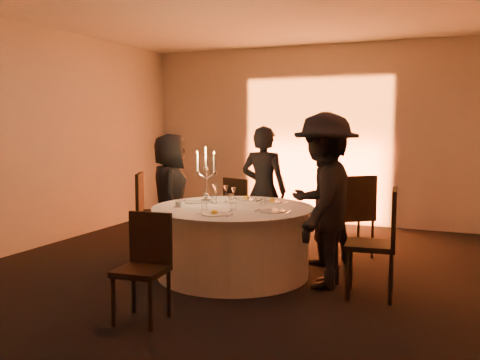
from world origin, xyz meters
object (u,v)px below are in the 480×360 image
at_px(chair_back_right, 355,211).
at_px(guest_left, 170,194).
at_px(banquet_table, 233,241).
at_px(candelabra, 206,182).
at_px(guest_back_left, 264,190).
at_px(guest_right, 325,200).
at_px(chair_right, 380,236).
at_px(chair_front, 145,260).
at_px(chair_back_left, 240,208).
at_px(guest_back_right, 322,199).
at_px(coffee_cup, 178,204).
at_px(chair_left, 149,207).

distance_m(chair_back_right, guest_left, 2.37).
relative_size(chair_back_right, guest_left, 0.67).
relative_size(banquet_table, chair_back_right, 1.71).
bearing_deg(guest_left, candelabra, -146.34).
bearing_deg(guest_back_left, guest_right, 136.97).
bearing_deg(banquet_table, guest_back_left, 91.67).
relative_size(banquet_table, guest_left, 1.16).
xyz_separation_m(chair_right, chair_front, (-1.78, -1.37, -0.09)).
distance_m(banquet_table, candelabra, 0.81).
height_order(chair_back_left, guest_back_right, guest_back_right).
bearing_deg(guest_left, guest_right, -134.28).
bearing_deg(chair_back_right, guest_back_right, 20.52).
distance_m(banquet_table, guest_left, 1.39).
bearing_deg(guest_back_right, chair_front, 26.33).
bearing_deg(chair_back_left, guest_left, 62.83).
bearing_deg(guest_back_left, coffee_cup, 70.05).
height_order(chair_front, guest_back_right, guest_back_right).
distance_m(chair_back_left, chair_right, 2.57).
bearing_deg(guest_right, chair_right, 75.17).
distance_m(banquet_table, chair_left, 1.60).
bearing_deg(candelabra, guest_back_left, 61.80).
height_order(chair_back_right, chair_right, chair_right).
xyz_separation_m(coffee_cup, candelabra, (0.09, 0.50, 0.20)).
distance_m(chair_back_left, guest_left, 1.01).
relative_size(chair_left, coffee_cup, 9.49).
relative_size(chair_back_right, coffee_cup, 9.54).
relative_size(chair_right, guest_back_left, 0.65).
xyz_separation_m(guest_back_right, coffee_cup, (-1.34, -1.12, 0.01)).
relative_size(chair_back_left, guest_back_right, 0.60).
height_order(guest_back_right, candelabra, guest_back_right).
xyz_separation_m(chair_right, guest_right, (-0.59, 0.15, 0.30)).
distance_m(chair_left, guest_back_left, 1.54).
bearing_deg(chair_right, guest_back_left, -132.36).
height_order(chair_back_right, guest_back_left, guest_back_left).
distance_m(chair_left, chair_back_right, 2.67).
xyz_separation_m(chair_left, chair_front, (1.33, -2.12, -0.07)).
xyz_separation_m(guest_left, guest_back_left, (1.14, 0.42, 0.05)).
xyz_separation_m(chair_left, chair_back_right, (2.57, 0.74, 0.00)).
relative_size(chair_back_left, chair_right, 0.89).
bearing_deg(chair_right, guest_back_right, -147.05).
relative_size(chair_left, chair_back_left, 1.10).
distance_m(chair_back_right, candelabra, 1.93).
xyz_separation_m(chair_right, candelabra, (-2.09, 0.41, 0.39)).
bearing_deg(banquet_table, chair_back_left, 109.73).
xyz_separation_m(chair_front, candelabra, (-0.31, 1.78, 0.48)).
relative_size(chair_left, chair_back_right, 0.99).
bearing_deg(chair_left, chair_back_right, -98.17).
xyz_separation_m(chair_front, guest_right, (1.19, 1.52, 0.39)).
bearing_deg(chair_right, chair_back_right, -166.40).
distance_m(guest_left, guest_right, 2.30).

